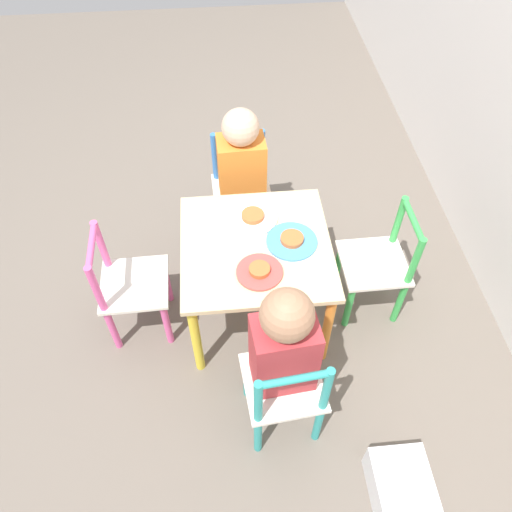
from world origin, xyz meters
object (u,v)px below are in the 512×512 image
chair_teal (284,391)px  chair_green (379,265)px  child_left (242,171)px  plate_right (259,271)px  plate_back (292,241)px  plate_left (253,217)px  chair_blue (241,190)px  kids_table (256,256)px  storage_bin (401,491)px  child_right (283,348)px  chair_pink (129,287)px

chair_teal → chair_green: 0.67m
child_left → plate_right: (0.57, 0.02, 0.02)m
plate_back → plate_right: bearing=-45.0°
child_left → plate_left: size_ratio=3.70×
chair_blue → kids_table: bearing=-90.0°
kids_table → chair_blue: chair_blue is taller
chair_green → plate_left: (-0.13, -0.50, 0.19)m
storage_bin → child_right: bearing=-134.8°
kids_table → plate_right: (0.13, 0.00, 0.07)m
chair_pink → storage_bin: (0.78, 0.90, -0.18)m
chair_blue → child_right: size_ratio=0.71×
chair_green → plate_back: bearing=-89.7°
storage_bin → chair_teal: bearing=-130.0°
chair_teal → storage_bin: (0.30, 0.36, -0.18)m
chair_green → plate_left: 0.55m
child_right → chair_green: bearing=-141.6°
chair_blue → chair_pink: (0.51, -0.48, 0.00)m
chair_blue → plate_right: chair_blue is taller
chair_pink → child_right: bearing=-129.4°
chair_pink → child_right: size_ratio=0.71×
chair_teal → chair_green: bearing=-137.5°
plate_left → plate_back: size_ratio=1.00×
storage_bin → chair_green: bearing=173.4°
chair_blue → child_left: bearing=-90.0°
chair_green → chair_pink: bearing=-89.7°
plate_right → plate_left: bearing=180.0°
chair_blue → chair_pink: 0.70m
chair_green → child_left: (-0.43, -0.52, 0.17)m
child_right → plate_left: bearing=-91.3°
chair_teal → chair_pink: size_ratio=1.00×
kids_table → child_right: 0.44m
child_left → plate_right: size_ratio=4.27×
plate_right → child_right: bearing=8.2°
kids_table → chair_green: 0.51m
chair_blue → storage_bin: (1.29, 0.43, -0.18)m
chair_blue → plate_left: bearing=-89.1°
chair_blue → child_left: child_left is taller
chair_green → child_right: child_right is taller
chair_green → plate_back: chair_green is taller
kids_table → chair_teal: bearing=5.7°
chair_blue → chair_teal: (0.99, 0.07, 0.00)m
kids_table → chair_pink: 0.51m
plate_back → chair_teal: bearing=-9.5°
chair_green → chair_pink: size_ratio=1.00×
plate_right → child_left: bearing=-178.1°
plate_left → plate_back: bearing=45.0°
kids_table → chair_blue: 0.51m
child_right → plate_left: 0.57m
child_right → plate_back: child_right is taller
kids_table → plate_right: bearing=0.0°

